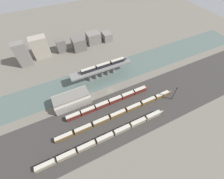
{
  "coord_description": "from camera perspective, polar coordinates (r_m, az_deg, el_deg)",
  "views": [
    {
      "loc": [
        -33.86,
        -72.22,
        97.83
      ],
      "look_at": [
        0.0,
        -2.44,
        4.16
      ],
      "focal_mm": 24.0,
      "sensor_mm": 36.0,
      "label": 1
    }
  ],
  "objects": [
    {
      "name": "train_on_bridge",
      "position": [
        130.79,
        -2.7,
        9.34
      ],
      "size": [
        44.49,
        2.71,
        3.45
      ],
      "color": "black",
      "rests_on": "bridge"
    },
    {
      "name": "train_yard_far",
      "position": [
        116.8,
        -0.71,
        -4.73
      ],
      "size": [
        71.07,
        2.97,
        4.15
      ],
      "color": "#5B1E19",
      "rests_on": "ground"
    },
    {
      "name": "warehouse_building",
      "position": [
        119.25,
        -15.1,
        -3.7
      ],
      "size": [
        27.45,
        13.48,
        9.3
      ],
      "color": "#9E998E",
      "rests_on": "ground"
    },
    {
      "name": "ground_plane",
      "position": [
        126.23,
        -0.48,
        -0.43
      ],
      "size": [
        400.0,
        400.0,
        0.0
      ],
      "primitive_type": "plane",
      "color": "#666056"
    },
    {
      "name": "city_block_left",
      "position": [
        168.81,
        -25.63,
        14.29
      ],
      "size": [
        15.84,
        9.49,
        21.57
      ],
      "primitive_type": "cube",
      "color": "gray",
      "rests_on": "ground"
    },
    {
      "name": "city_block_far_right",
      "position": [
        177.73,
        -7.08,
        18.92
      ],
      "size": [
        14.42,
        11.34,
        12.12
      ],
      "primitive_type": "cube",
      "color": "slate",
      "rests_on": "ground"
    },
    {
      "name": "train_yard_near",
      "position": [
        103.51,
        -2.01,
        -17.55
      ],
      "size": [
        92.65,
        2.77,
        3.97
      ],
      "color": "gray",
      "rests_on": "ground"
    },
    {
      "name": "railbed_yard",
      "position": [
        114.2,
        4.78,
        -8.86
      ],
      "size": [
        280.0,
        42.0,
        0.01
      ],
      "primitive_type": "cube",
      "color": "#33302D",
      "rests_on": "ground"
    },
    {
      "name": "bridge",
      "position": [
        132.68,
        -4.1,
        7.46
      ],
      "size": [
        54.91,
        8.2,
        10.39
      ],
      "color": "slate",
      "rests_on": "ground"
    },
    {
      "name": "city_block_tall",
      "position": [
        182.55,
        -2.03,
        19.6
      ],
      "size": [
        9.56,
        12.19,
        9.01
      ],
      "primitive_type": "cube",
      "color": "slate",
      "rests_on": "ground"
    },
    {
      "name": "river_water",
      "position": [
        138.05,
        -3.92,
        5.11
      ],
      "size": [
        320.0,
        28.69,
        0.01
      ],
      "primitive_type": "cube",
      "color": "#4C5B56",
      "rests_on": "ground"
    },
    {
      "name": "train_yard_mid",
      "position": [
        111.93,
        2.96,
        -8.91
      ],
      "size": [
        96.97,
        2.73,
        3.49
      ],
      "color": "brown",
      "rests_on": "ground"
    },
    {
      "name": "city_block_center",
      "position": [
        171.58,
        -18.82,
        15.61
      ],
      "size": [
        9.22,
        8.4,
        13.57
      ],
      "primitive_type": "cube",
      "color": "#605B56",
      "rests_on": "ground"
    },
    {
      "name": "signal_tower",
      "position": [
        124.99,
        22.7,
        -1.41
      ],
      "size": [
        1.0,
        0.81,
        14.09
      ],
      "color": "#4C4C51",
      "rests_on": "ground"
    },
    {
      "name": "city_block_right",
      "position": [
        170.15,
        -12.55,
        16.68
      ],
      "size": [
        13.12,
        13.07,
        12.87
      ],
      "primitive_type": "cube",
      "color": "#605B56",
      "rests_on": "ground"
    },
    {
      "name": "city_block_far_left",
      "position": [
        164.84,
        -30.93,
        11.41
      ],
      "size": [
        11.05,
        8.02,
        23.72
      ],
      "primitive_type": "cube",
      "color": "slate",
      "rests_on": "ground"
    }
  ]
}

